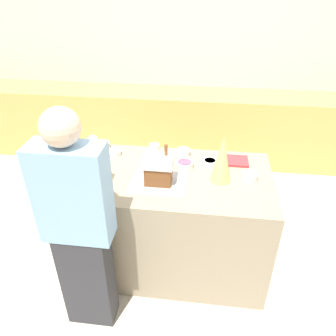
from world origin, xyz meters
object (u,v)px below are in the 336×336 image
(decorative_tree, at_px, (222,159))
(cookbook, at_px, (236,161))
(candy_bowl_beside_tree, at_px, (249,176))
(candy_bowl_far_right, at_px, (185,164))
(baking_tray, at_px, (159,183))
(candy_bowl_near_tray_right, at_px, (210,162))
(person, at_px, (79,228))
(gingerbread_house, at_px, (158,169))
(candy_bowl_center_rear, at_px, (104,145))
(mug, at_px, (154,149))
(candy_bowl_near_tray_left, at_px, (183,152))
(candy_bowl_far_left, at_px, (114,152))

(decorative_tree, height_order, cookbook, decorative_tree)
(candy_bowl_beside_tree, xyz_separation_m, candy_bowl_far_right, (-0.49, 0.12, -0.00))
(candy_bowl_beside_tree, xyz_separation_m, cookbook, (-0.08, 0.25, -0.02))
(baking_tray, bearing_deg, decorative_tree, 12.10)
(candy_bowl_far_right, bearing_deg, candy_bowl_near_tray_right, 17.00)
(cookbook, xyz_separation_m, person, (-1.00, -0.87, -0.05))
(candy_bowl_near_tray_right, xyz_separation_m, person, (-0.79, -0.80, -0.07))
(gingerbread_house, xyz_separation_m, candy_bowl_beside_tree, (0.66, 0.13, -0.09))
(baking_tray, bearing_deg, gingerbread_house, 25.66)
(candy_bowl_center_rear, distance_m, mug, 0.45)
(candy_bowl_far_right, bearing_deg, candy_bowl_center_rear, 161.88)
(person, bearing_deg, mug, 71.27)
(decorative_tree, height_order, candy_bowl_beside_tree, decorative_tree)
(gingerbread_house, bearing_deg, cookbook, 33.41)
(decorative_tree, xyz_separation_m, candy_bowl_far_right, (-0.28, 0.15, -0.15))
(baking_tray, distance_m, gingerbread_house, 0.12)
(candy_bowl_beside_tree, relative_size, candy_bowl_near_tray_right, 1.15)
(person, bearing_deg, candy_bowl_beside_tree, 30.02)
(gingerbread_house, xyz_separation_m, candy_bowl_near_tray_right, (0.36, 0.31, -0.10))
(candy_bowl_center_rear, xyz_separation_m, cookbook, (1.12, -0.10, -0.02))
(candy_bowl_near_tray_left, bearing_deg, mug, 178.35)
(decorative_tree, xyz_separation_m, candy_bowl_near_tray_right, (-0.08, 0.21, -0.16))
(mug, bearing_deg, candy_bowl_beside_tree, -22.82)
(candy_bowl_beside_tree, xyz_separation_m, candy_bowl_center_rear, (-1.21, 0.35, -0.00))
(candy_bowl_near_tray_left, distance_m, cookbook, 0.44)
(gingerbread_house, distance_m, mug, 0.47)
(baking_tray, height_order, decorative_tree, decorative_tree)
(candy_bowl_far_left, distance_m, candy_bowl_near_tray_left, 0.58)
(baking_tray, relative_size, candy_bowl_near_tray_left, 3.51)
(candy_bowl_beside_tree, bearing_deg, decorative_tree, -170.43)
(baking_tray, distance_m, candy_bowl_beside_tree, 0.67)
(decorative_tree, bearing_deg, person, -145.85)
(candy_bowl_far_left, xyz_separation_m, candy_bowl_far_right, (0.60, -0.13, 0.00))
(candy_bowl_near_tray_right, height_order, candy_bowl_center_rear, candy_bowl_center_rear)
(mug, xyz_separation_m, person, (-0.32, -0.95, -0.08))
(candy_bowl_beside_tree, xyz_separation_m, candy_bowl_near_tray_right, (-0.29, 0.17, -0.01))
(candy_bowl_beside_tree, bearing_deg, candy_bowl_far_left, 167.36)
(gingerbread_house, xyz_separation_m, candy_bowl_far_right, (0.17, 0.25, -0.10))
(candy_bowl_near_tray_right, bearing_deg, candy_bowl_far_right, -163.00)
(baking_tray, bearing_deg, person, -130.66)
(candy_bowl_beside_tree, xyz_separation_m, candy_bowl_far_left, (-1.09, 0.24, -0.01))
(gingerbread_house, xyz_separation_m, cookbook, (0.58, 0.38, -0.11))
(candy_bowl_near_tray_right, relative_size, candy_bowl_far_right, 0.78)
(person, bearing_deg, baking_tray, 49.34)
(cookbook, bearing_deg, candy_bowl_beside_tree, -71.62)
(candy_bowl_near_tray_right, bearing_deg, candy_bowl_near_tray_left, 148.23)
(gingerbread_house, distance_m, candy_bowl_center_rear, 0.74)
(candy_bowl_beside_tree, relative_size, candy_bowl_near_tray_left, 1.06)
(candy_bowl_far_left, distance_m, candy_bowl_far_right, 0.61)
(baking_tray, bearing_deg, candy_bowl_near_tray_right, 39.99)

